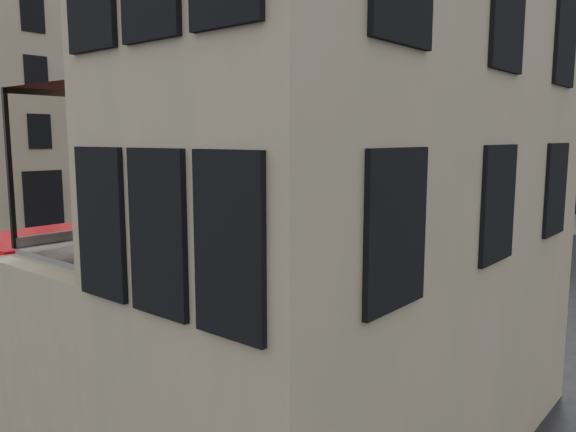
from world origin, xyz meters
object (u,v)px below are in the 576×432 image
Objects in this scene: car_a at (285,219)px; pedestrian_b at (361,205)px; cafe_table_mid at (236,203)px; pedestrian_d at (537,215)px; cafe_chair_c at (300,215)px; pedestrian_a at (318,200)px; car_c at (340,210)px; cafe_chair_b at (266,221)px; traffic_light_near at (314,224)px; cafe_chair_d at (377,203)px; cyclist at (210,254)px; cafe_chair_a at (153,240)px; pedestrian_e at (242,208)px; street_lamp_b at (425,188)px; street_lamp_a at (193,194)px; bus_far at (311,190)px; bicycle at (363,237)px; pedestrian_c at (506,215)px; traffic_light_far at (297,186)px; cafe_table_near at (88,217)px; car_b at (383,221)px; cafe_table_far at (313,192)px; bus_near at (191,285)px.

car_a is 9.14m from pedestrian_b.
pedestrian_d is at bearing 94.71° from cafe_table_mid.
cafe_chair_c reaches higher than pedestrian_d.
cafe_table_mid is at bearing -51.42° from pedestrian_a.
car_c is 34.23m from cafe_chair_b.
pedestrian_d is at bearing 80.02° from traffic_light_near.
cafe_chair_d is (4.55, -30.80, 4.02)m from pedestrian_d.
cyclist is (-3.94, -3.23, -1.48)m from traffic_light_near.
pedestrian_b is at bearing 117.26° from cafe_chair_a.
cyclist is (5.68, -19.37, 0.20)m from car_c.
pedestrian_e is at bearing 28.22° from cyclist.
street_lamp_b is 8.01× the size of cafe_table_mid.
street_lamp_a is 5.75× the size of cafe_chair_c.
traffic_light_near reaches higher than pedestrian_a.
bicycle is (7.83, -4.79, -2.15)m from bus_far.
pedestrian_a is 0.95× the size of pedestrian_c.
pedestrian_c is 2.33× the size of cafe_chair_b.
pedestrian_d is at bearing 97.12° from cafe_chair_b.
traffic_light_far is (-14.00, 16.00, 0.00)m from traffic_light_near.
street_lamp_a reaches higher than pedestrian_a.
pedestrian_e is at bearing 92.55° from street_lamp_a.
cafe_chair_a reaches higher than car_a.
traffic_light_far is 0.93× the size of car_a.
pedestrian_c reaches higher than pedestrian_e.
cyclist is 2.03× the size of cafe_chair_c.
street_lamp_b is 2.83× the size of cyclist.
pedestrian_d is (8.95, 0.43, -1.56)m from street_lamp_b.
car_a is 30.21m from cafe_table_near.
cyclist reaches higher than car_c.
cafe_table_mid reaches higher than cyclist.
car_c is 6.69× the size of cafe_chair_b.
car_b is 7.38m from pedestrian_b.
cafe_chair_c is at bearing -57.49° from cafe_table_far.
pedestrian_a reaches higher than car_c.
car_c reaches higher than bicycle.
cafe_table_mid is at bearing -11.12° from bus_near.
cafe_table_far is 7.15m from cafe_chair_a.
cafe_chair_d is at bearing -66.12° from car_a.
pedestrian_b is at bearing -12.93° from pedestrian_a.
street_lamp_b is 5.72× the size of cafe_chair_a.
cafe_table_near is (16.12, -31.94, 4.34)m from car_c.
bus_far reaches higher than car_a.
bus_near is at bearing 177.34° from cafe_chair_c.
pedestrian_c is 1.06× the size of pedestrian_d.
pedestrian_e reaches higher than bicycle.
bus_far is 15.62× the size of cafe_chair_b.
cafe_chair_c is at bearing -56.49° from car_b.
cafe_table_far is (4.35, -29.38, 4.21)m from pedestrian_c.
pedestrian_c is (6.32, 23.69, -0.05)m from cyclist.
traffic_light_near is 25.28m from pedestrian_a.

